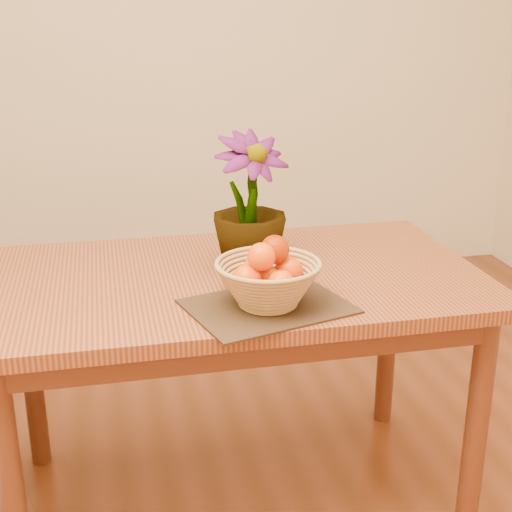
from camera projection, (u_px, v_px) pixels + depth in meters
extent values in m
cube|color=beige|center=(162.00, 32.00, 3.62)|extent=(4.00, 0.02, 2.70)
cube|color=brown|center=(235.00, 281.00, 2.03)|extent=(1.40, 0.80, 0.04)
cube|color=#522413|center=(235.00, 300.00, 2.05)|extent=(1.28, 0.68, 0.08)
cylinder|color=#522413|center=(11.00, 491.00, 1.73)|extent=(0.06, 0.06, 0.71)
cylinder|color=#522413|center=(476.00, 429.00, 1.98)|extent=(0.06, 0.06, 0.71)
cylinder|color=#522413|center=(31.00, 368.00, 2.32)|extent=(0.06, 0.06, 0.71)
cylinder|color=#522413|center=(388.00, 333.00, 2.57)|extent=(0.06, 0.06, 0.71)
cube|color=#362413|center=(268.00, 306.00, 1.80)|extent=(0.45, 0.39, 0.01)
cylinder|color=tan|center=(268.00, 304.00, 1.80)|extent=(0.14, 0.14, 0.01)
sphere|color=#EE3603|center=(268.00, 277.00, 1.77)|extent=(0.06, 0.06, 0.06)
sphere|color=#EE3603|center=(288.00, 271.00, 1.80)|extent=(0.07, 0.07, 0.07)
sphere|color=#EE3603|center=(256.00, 269.00, 1.82)|extent=(0.07, 0.07, 0.07)
sphere|color=#EE3603|center=(247.00, 279.00, 1.74)|extent=(0.07, 0.07, 0.07)
sphere|color=#EE3603|center=(281.00, 284.00, 1.72)|extent=(0.07, 0.07, 0.07)
sphere|color=#EE3603|center=(275.00, 249.00, 1.77)|extent=(0.07, 0.07, 0.07)
sphere|color=#EE3603|center=(261.00, 257.00, 1.73)|extent=(0.07, 0.07, 0.07)
sphere|color=#EE3603|center=(275.00, 249.00, 1.77)|extent=(0.07, 0.07, 0.07)
imported|color=#124113|center=(249.00, 202.00, 2.01)|extent=(0.28, 0.28, 0.39)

